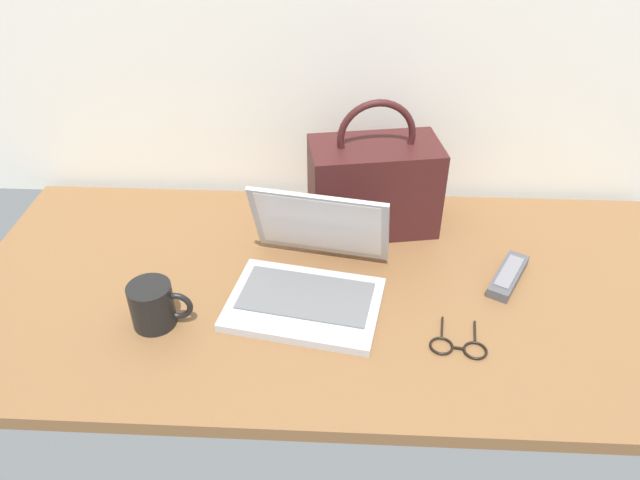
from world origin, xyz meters
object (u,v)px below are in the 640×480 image
object	(u,v)px
laptop	(310,276)
eyeglasses	(458,347)
handbag	(374,185)
remote_control_near	(508,276)
coffee_mug	(153,305)

from	to	relation	value
laptop	eyeglasses	size ratio (longest dim) A/B	3.02
eyeglasses	handbag	xyz separation A→B (m)	(-0.16, 0.41, 0.11)
eyeglasses	handbag	distance (m)	0.46
laptop	remote_control_near	bearing A→B (deg)	8.09
coffee_mug	eyeglasses	bearing A→B (deg)	-3.95
eyeglasses	handbag	world-z (taller)	handbag
eyeglasses	coffee_mug	bearing A→B (deg)	176.05
coffee_mug	remote_control_near	world-z (taller)	coffee_mug
coffee_mug	eyeglasses	distance (m)	0.60
eyeglasses	handbag	size ratio (longest dim) A/B	0.35
coffee_mug	remote_control_near	xyz separation A→B (m)	(0.73, 0.17, -0.04)
laptop	coffee_mug	size ratio (longest dim) A/B	2.81
eyeglasses	laptop	bearing A→B (deg)	152.94
laptop	eyeglasses	xyz separation A→B (m)	(0.30, -0.15, -0.04)
laptop	eyeglasses	world-z (taller)	laptop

